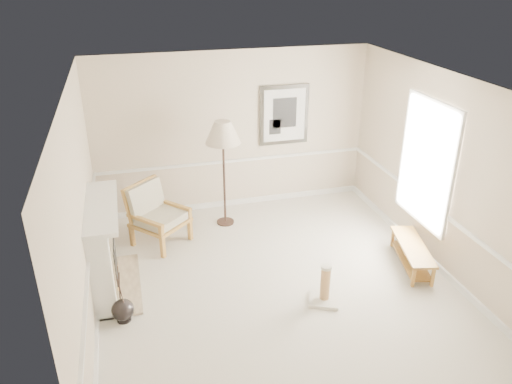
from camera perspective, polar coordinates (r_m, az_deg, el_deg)
ground at (r=7.32m, az=2.40°, el=-10.66°), size 5.50×5.50×0.00m
room at (r=6.52m, az=3.64°, el=3.35°), size 5.04×5.54×2.92m
fireplace at (r=7.25m, az=-17.07°, el=-6.22°), size 0.64×1.64×1.31m
floor_vase at (r=6.84m, az=-14.97°, el=-12.95°), size 0.29×0.29×0.85m
armchair at (r=8.30m, az=-11.54°, el=-2.20°), size 1.10×1.11×1.01m
floor_lamp at (r=8.29m, az=-3.80°, el=6.48°), size 0.73×0.73×1.88m
bench at (r=8.01m, az=17.41°, el=-6.54°), size 0.65×1.27×0.35m
scratching_post at (r=7.00m, az=7.86°, el=-11.04°), size 0.53×0.53×0.57m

